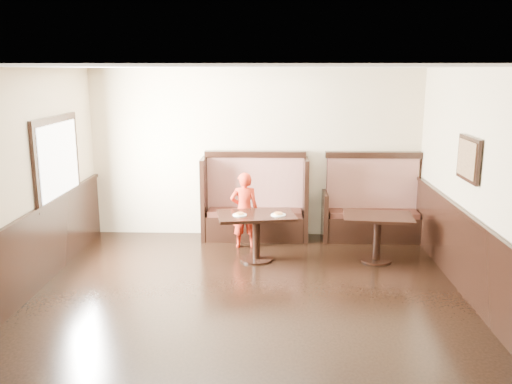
{
  "coord_description": "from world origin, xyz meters",
  "views": [
    {
      "loc": [
        0.32,
        -5.46,
        2.78
      ],
      "look_at": [
        0.05,
        2.35,
        1.0
      ],
      "focal_mm": 38.0,
      "sensor_mm": 36.0,
      "label": 1
    }
  ],
  "objects_px": {
    "child": "(244,210)",
    "booth_neighbor": "(372,211)",
    "table_main": "(256,225)",
    "table_neighbor": "(378,227)",
    "booth_main": "(255,207)"
  },
  "relations": [
    {
      "from": "table_neighbor",
      "to": "table_main",
      "type": "bearing_deg",
      "value": -173.32
    },
    {
      "from": "table_main",
      "to": "child",
      "type": "bearing_deg",
      "value": 99.79
    },
    {
      "from": "booth_main",
      "to": "child",
      "type": "distance_m",
      "value": 0.54
    },
    {
      "from": "table_main",
      "to": "child",
      "type": "height_order",
      "value": "child"
    },
    {
      "from": "booth_main",
      "to": "booth_neighbor",
      "type": "height_order",
      "value": "same"
    },
    {
      "from": "child",
      "to": "table_neighbor",
      "type": "bearing_deg",
      "value": 158.7
    },
    {
      "from": "booth_main",
      "to": "table_main",
      "type": "height_order",
      "value": "booth_main"
    },
    {
      "from": "child",
      "to": "booth_neighbor",
      "type": "bearing_deg",
      "value": -171.72
    },
    {
      "from": "table_main",
      "to": "booth_neighbor",
      "type": "bearing_deg",
      "value": 21.32
    },
    {
      "from": "booth_neighbor",
      "to": "table_neighbor",
      "type": "bearing_deg",
      "value": -95.8
    },
    {
      "from": "booth_neighbor",
      "to": "table_neighbor",
      "type": "height_order",
      "value": "booth_neighbor"
    },
    {
      "from": "booth_main",
      "to": "child",
      "type": "relative_size",
      "value": 1.44
    },
    {
      "from": "booth_neighbor",
      "to": "child",
      "type": "distance_m",
      "value": 2.16
    },
    {
      "from": "booth_main",
      "to": "booth_neighbor",
      "type": "bearing_deg",
      "value": -0.05
    },
    {
      "from": "booth_neighbor",
      "to": "child",
      "type": "height_order",
      "value": "booth_neighbor"
    }
  ]
}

